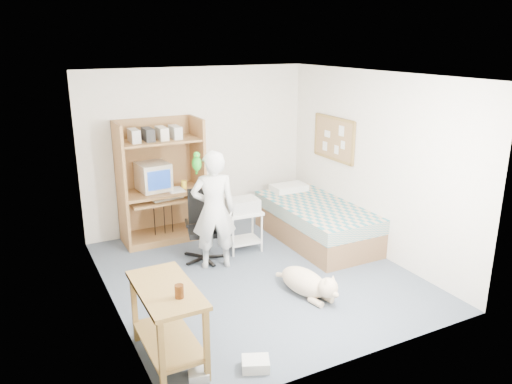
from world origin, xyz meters
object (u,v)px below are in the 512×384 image
computer_hutch (161,186)px  side_desk (168,313)px  printer_cart (243,224)px  office_chair (204,235)px  bed (316,222)px  person (214,210)px  dog (307,283)px

computer_hutch → side_desk: (-0.85, -2.94, -0.33)m
printer_cart → office_chair: bearing=-175.3°
bed → person: size_ratio=1.28×
bed → side_desk: (-2.85, -1.82, 0.21)m
computer_hutch → bed: (2.00, -1.12, -0.53)m
computer_hutch → office_chair: size_ratio=1.90×
side_desk → dog: bearing=13.6°
office_chair → dog: (0.69, -1.53, -0.17)m
bed → office_chair: office_chair is taller
side_desk → printer_cart: bearing=48.8°
office_chair → person: (0.04, -0.30, 0.45)m
side_desk → bed: bearing=32.5°
person → computer_hutch: bearing=-60.4°
bed → printer_cart: (-1.12, 0.16, 0.10)m
side_desk → person: bearing=55.1°
side_desk → dog: size_ratio=1.00×
person → printer_cart: bearing=-135.5°
bed → side_desk: 3.39m
bed → office_chair: bearing=175.1°
bed → printer_cart: bearing=172.0°
computer_hutch → side_desk: computer_hutch is taller
dog → bed: bearing=40.9°
side_desk → printer_cart: side_desk is taller
side_desk → printer_cart: 2.62m
bed → office_chair: size_ratio=2.13×
computer_hutch → bed: size_ratio=0.89×
bed → office_chair: 1.73m
computer_hutch → dog: size_ratio=1.80×
bed → dog: (-1.03, -1.38, -0.12)m
person → printer_cart: size_ratio=2.68×
computer_hutch → printer_cart: bearing=-47.7°
side_desk → printer_cart: size_ratio=1.70×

